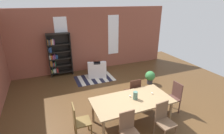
{
  "coord_description": "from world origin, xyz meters",
  "views": [
    {
      "loc": [
        -2.08,
        -3.77,
        3.26
      ],
      "look_at": [
        0.22,
        1.79,
        0.9
      ],
      "focal_mm": 27.59,
      "sensor_mm": 36.0,
      "label": 1
    }
  ],
  "objects_px": {
    "dining_chair_head_right": "(174,96)",
    "dining_chair_near_right": "(164,120)",
    "dining_chair_near_left": "(129,130)",
    "bookshelf_tall": "(58,55)",
    "vase_on_table": "(135,95)",
    "dining_table": "(132,102)",
    "armchair_white": "(97,70)",
    "dining_chair_far_right": "(133,91)",
    "potted_plant_by_shelf": "(150,77)",
    "dining_chair_head_left": "(79,120)"
  },
  "relations": [
    {
      "from": "vase_on_table",
      "to": "dining_chair_near_left",
      "type": "bearing_deg",
      "value": -127.23
    },
    {
      "from": "dining_chair_near_right",
      "to": "bookshelf_tall",
      "type": "distance_m",
      "value": 5.33
    },
    {
      "from": "vase_on_table",
      "to": "bookshelf_tall",
      "type": "bearing_deg",
      "value": 110.07
    },
    {
      "from": "dining_chair_near_right",
      "to": "dining_chair_head_left",
      "type": "relative_size",
      "value": 1.0
    },
    {
      "from": "dining_chair_head_left",
      "to": "dining_chair_far_right",
      "type": "bearing_deg",
      "value": 21.5
    },
    {
      "from": "dining_chair_near_right",
      "to": "armchair_white",
      "type": "xyz_separation_m",
      "value": [
        -0.37,
        4.25,
        -0.23
      ]
    },
    {
      "from": "dining_chair_head_right",
      "to": "dining_chair_head_left",
      "type": "xyz_separation_m",
      "value": [
        -2.9,
        0.0,
        0.0
      ]
    },
    {
      "from": "dining_table",
      "to": "vase_on_table",
      "type": "bearing_deg",
      "value": 0.0
    },
    {
      "from": "dining_table",
      "to": "potted_plant_by_shelf",
      "type": "bearing_deg",
      "value": 44.65
    },
    {
      "from": "dining_table",
      "to": "dining_chair_near_left",
      "type": "bearing_deg",
      "value": -122.41
    },
    {
      "from": "dining_chair_head_right",
      "to": "dining_chair_near_right",
      "type": "height_order",
      "value": "same"
    },
    {
      "from": "vase_on_table",
      "to": "dining_chair_near_right",
      "type": "distance_m",
      "value": 0.92
    },
    {
      "from": "dining_chair_far_right",
      "to": "dining_chair_near_right",
      "type": "bearing_deg",
      "value": -90.22
    },
    {
      "from": "dining_table",
      "to": "armchair_white",
      "type": "height_order",
      "value": "same"
    },
    {
      "from": "dining_table",
      "to": "dining_chair_far_right",
      "type": "xyz_separation_m",
      "value": [
        0.48,
        0.77,
        -0.17
      ]
    },
    {
      "from": "dining_chair_near_right",
      "to": "dining_chair_near_left",
      "type": "xyz_separation_m",
      "value": [
        -0.97,
        0.0,
        0.0
      ]
    },
    {
      "from": "bookshelf_tall",
      "to": "potted_plant_by_shelf",
      "type": "bearing_deg",
      "value": -35.07
    },
    {
      "from": "bookshelf_tall",
      "to": "potted_plant_by_shelf",
      "type": "height_order",
      "value": "bookshelf_tall"
    },
    {
      "from": "dining_table",
      "to": "dining_chair_head_left",
      "type": "height_order",
      "value": "dining_chair_head_left"
    },
    {
      "from": "dining_chair_near_left",
      "to": "potted_plant_by_shelf",
      "type": "height_order",
      "value": "dining_chair_near_left"
    },
    {
      "from": "dining_table",
      "to": "dining_chair_far_right",
      "type": "relative_size",
      "value": 2.27
    },
    {
      "from": "dining_table",
      "to": "dining_chair_head_left",
      "type": "xyz_separation_m",
      "value": [
        -1.45,
        0.0,
        -0.17
      ]
    },
    {
      "from": "dining_chair_head_right",
      "to": "potted_plant_by_shelf",
      "type": "bearing_deg",
      "value": 76.88
    },
    {
      "from": "dining_chair_near_right",
      "to": "dining_chair_near_left",
      "type": "distance_m",
      "value": 0.97
    },
    {
      "from": "bookshelf_tall",
      "to": "vase_on_table",
      "type": "bearing_deg",
      "value": -69.93
    },
    {
      "from": "dining_chair_near_right",
      "to": "dining_chair_far_right",
      "type": "bearing_deg",
      "value": 89.78
    },
    {
      "from": "dining_table",
      "to": "armchair_white",
      "type": "relative_size",
      "value": 2.23
    },
    {
      "from": "dining_chair_near_left",
      "to": "bookshelf_tall",
      "type": "relative_size",
      "value": 0.49
    },
    {
      "from": "dining_chair_near_left",
      "to": "armchair_white",
      "type": "relative_size",
      "value": 0.98
    },
    {
      "from": "dining_chair_head_right",
      "to": "armchair_white",
      "type": "height_order",
      "value": "dining_chair_head_right"
    },
    {
      "from": "dining_chair_far_right",
      "to": "dining_chair_near_left",
      "type": "bearing_deg",
      "value": -122.38
    },
    {
      "from": "vase_on_table",
      "to": "dining_chair_near_left",
      "type": "xyz_separation_m",
      "value": [
        -0.58,
        -0.77,
        -0.35
      ]
    },
    {
      "from": "dining_chair_head_right",
      "to": "dining_chair_near_left",
      "type": "distance_m",
      "value": 2.08
    },
    {
      "from": "vase_on_table",
      "to": "dining_chair_head_left",
      "type": "relative_size",
      "value": 0.23
    },
    {
      "from": "potted_plant_by_shelf",
      "to": "dining_chair_head_left",
      "type": "bearing_deg",
      "value": -150.88
    },
    {
      "from": "dining_table",
      "to": "dining_chair_head_right",
      "type": "bearing_deg",
      "value": 0.1
    },
    {
      "from": "dining_chair_head_right",
      "to": "vase_on_table",
      "type": "bearing_deg",
      "value": -179.9
    },
    {
      "from": "bookshelf_tall",
      "to": "dining_chair_head_right",
      "type": "bearing_deg",
      "value": -55.43
    },
    {
      "from": "potted_plant_by_shelf",
      "to": "dining_chair_near_left",
      "type": "bearing_deg",
      "value": -132.06
    },
    {
      "from": "dining_chair_near_right",
      "to": "dining_chair_head_left",
      "type": "distance_m",
      "value": 2.08
    },
    {
      "from": "dining_chair_head_left",
      "to": "armchair_white",
      "type": "relative_size",
      "value": 0.98
    },
    {
      "from": "dining_chair_near_left",
      "to": "armchair_white",
      "type": "xyz_separation_m",
      "value": [
        0.6,
        4.25,
        -0.23
      ]
    },
    {
      "from": "vase_on_table",
      "to": "dining_chair_far_right",
      "type": "relative_size",
      "value": 0.23
    },
    {
      "from": "dining_chair_near_left",
      "to": "dining_chair_far_right",
      "type": "relative_size",
      "value": 1.0
    },
    {
      "from": "dining_chair_head_right",
      "to": "dining_chair_near_right",
      "type": "bearing_deg",
      "value": -141.67
    },
    {
      "from": "bookshelf_tall",
      "to": "dining_chair_near_left",
      "type": "bearing_deg",
      "value": -79.16
    },
    {
      "from": "dining_table",
      "to": "dining_chair_head_right",
      "type": "xyz_separation_m",
      "value": [
        1.45,
        0.0,
        -0.17
      ]
    },
    {
      "from": "dining_chair_near_left",
      "to": "dining_chair_far_right",
      "type": "bearing_deg",
      "value": 57.62
    },
    {
      "from": "vase_on_table",
      "to": "armchair_white",
      "type": "bearing_deg",
      "value": 89.78
    },
    {
      "from": "bookshelf_tall",
      "to": "armchair_white",
      "type": "relative_size",
      "value": 2.0
    }
  ]
}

